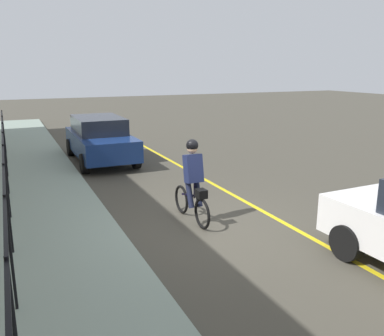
{
  "coord_description": "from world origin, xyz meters",
  "views": [
    {
      "loc": [
        -7.24,
        3.69,
        3.29
      ],
      "look_at": [
        1.23,
        -0.17,
        1.0
      ],
      "focal_mm": 38.34,
      "sensor_mm": 36.0,
      "label": 1
    }
  ],
  "objects": [
    {
      "name": "iron_fence",
      "position": [
        1.0,
        3.8,
        1.34
      ],
      "size": [
        17.0,
        0.04,
        1.6
      ],
      "color": "black",
      "rests_on": "sidewalk"
    },
    {
      "name": "parked_sedan_rear",
      "position": [
        7.22,
        0.71,
        0.82
      ],
      "size": [
        4.41,
        1.94,
        1.58
      ],
      "rotation": [
        0.0,
        0.0,
        3.14
      ],
      "color": "navy",
      "rests_on": "ground"
    },
    {
      "name": "cyclist_lead",
      "position": [
        0.45,
        0.17,
        0.91
      ],
      "size": [
        1.71,
        0.37,
        1.83
      ],
      "rotation": [
        0.0,
        0.0,
        0.02
      ],
      "color": "black",
      "rests_on": "ground"
    },
    {
      "name": "ground_plane",
      "position": [
        0.0,
        0.0,
        0.0
      ],
      "size": [
        80.0,
        80.0,
        0.0
      ],
      "primitive_type": "plane",
      "color": "#444137"
    },
    {
      "name": "sidewalk",
      "position": [
        0.0,
        3.4,
        0.07
      ],
      "size": [
        40.0,
        3.2,
        0.15
      ],
      "primitive_type": "cube",
      "color": "gray",
      "rests_on": "ground"
    },
    {
      "name": "lane_line_centre",
      "position": [
        0.0,
        -1.6,
        0.0
      ],
      "size": [
        36.0,
        0.12,
        0.01
      ],
      "primitive_type": "cube",
      "color": "yellow",
      "rests_on": "ground"
    }
  ]
}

